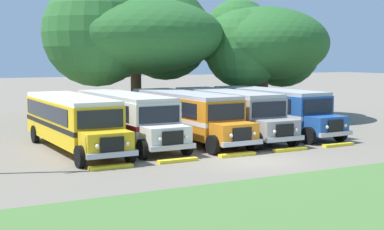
# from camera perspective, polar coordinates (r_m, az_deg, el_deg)

# --- Properties ---
(ground_plane) EXTENTS (220.00, 220.00, 0.00)m
(ground_plane) POSITION_cam_1_polar(r_m,az_deg,el_deg) (26.37, 6.34, -4.73)
(ground_plane) COLOR slate
(foreground_grass_strip) EXTENTS (80.00, 9.53, 0.01)m
(foreground_grass_strip) POSITION_cam_1_polar(r_m,az_deg,el_deg) (20.46, 19.02, -8.17)
(foreground_grass_strip) COLOR #4C7538
(foreground_grass_strip) RESTS_ON ground_plane
(parked_bus_slot_0) EXTENTS (2.91, 10.87, 2.82)m
(parked_bus_slot_0) POSITION_cam_1_polar(r_m,az_deg,el_deg) (29.83, -12.21, -0.50)
(parked_bus_slot_0) COLOR yellow
(parked_bus_slot_0) RESTS_ON ground_plane
(parked_bus_slot_1) EXTENTS (2.93, 10.87, 2.82)m
(parked_bus_slot_1) POSITION_cam_1_polar(r_m,az_deg,el_deg) (31.34, -6.82, -0.09)
(parked_bus_slot_1) COLOR silver
(parked_bus_slot_1) RESTS_ON ground_plane
(parked_bus_slot_2) EXTENTS (3.00, 10.88, 2.82)m
(parked_bus_slot_2) POSITION_cam_1_polar(r_m,az_deg,el_deg) (32.38, -0.62, 0.15)
(parked_bus_slot_2) COLOR orange
(parked_bus_slot_2) RESTS_ON ground_plane
(parked_bus_slot_3) EXTENTS (2.72, 10.84, 2.82)m
(parked_bus_slot_3) POSITION_cam_1_polar(r_m,az_deg,el_deg) (33.96, 3.72, 0.41)
(parked_bus_slot_3) COLOR #9E9993
(parked_bus_slot_3) RESTS_ON ground_plane
(parked_bus_slot_4) EXTENTS (3.11, 10.90, 2.82)m
(parked_bus_slot_4) POSITION_cam_1_polar(r_m,az_deg,el_deg) (35.94, 8.13, 0.67)
(parked_bus_slot_4) COLOR #23519E
(parked_bus_slot_4) RESTS_ON ground_plane
(curb_wheelstop_0) EXTENTS (2.00, 0.36, 0.15)m
(curb_wheelstop_0) POSITION_cam_1_polar(r_m,az_deg,el_deg) (24.67, -8.34, -5.32)
(curb_wheelstop_0) COLOR yellow
(curb_wheelstop_0) RESTS_ON ground_plane
(curb_wheelstop_1) EXTENTS (2.00, 0.36, 0.15)m
(curb_wheelstop_1) POSITION_cam_1_polar(r_m,az_deg,el_deg) (25.93, -1.47, -4.71)
(curb_wheelstop_1) COLOR yellow
(curb_wheelstop_1) RESTS_ON ground_plane
(curb_wheelstop_2) EXTENTS (2.00, 0.36, 0.15)m
(curb_wheelstop_2) POSITION_cam_1_polar(r_m,az_deg,el_deg) (27.51, 4.68, -4.10)
(curb_wheelstop_2) COLOR yellow
(curb_wheelstop_2) RESTS_ON ground_plane
(curb_wheelstop_3) EXTENTS (2.00, 0.36, 0.15)m
(curb_wheelstop_3) POSITION_cam_1_polar(r_m,az_deg,el_deg) (29.38, 10.10, -3.52)
(curb_wheelstop_3) COLOR yellow
(curb_wheelstop_3) RESTS_ON ground_plane
(curb_wheelstop_4) EXTENTS (2.00, 0.36, 0.15)m
(curb_wheelstop_4) POSITION_cam_1_polar(r_m,az_deg,el_deg) (31.49, 14.82, -2.99)
(curb_wheelstop_4) COLOR yellow
(curb_wheelstop_4) RESTS_ON ground_plane
(broad_shade_tree) EXTENTS (13.72, 14.41, 10.39)m
(broad_shade_tree) POSITION_cam_1_polar(r_m,az_deg,el_deg) (42.10, -6.38, 8.24)
(broad_shade_tree) COLOR brown
(broad_shade_tree) RESTS_ON ground_plane
(secondary_tree) EXTENTS (11.13, 11.60, 9.69)m
(secondary_tree) POSITION_cam_1_polar(r_m,az_deg,el_deg) (44.44, 7.01, 7.27)
(secondary_tree) COLOR brown
(secondary_tree) RESTS_ON ground_plane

